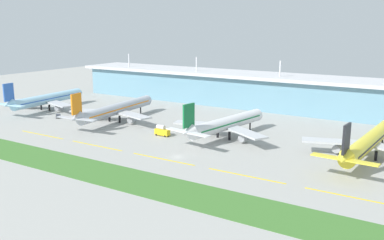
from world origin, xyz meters
The scene contains 14 objects.
ground_plane centered at (0.00, 0.00, 0.00)m, with size 600.00×600.00×0.00m, color #9E9E99.
terminal_building centered at (0.00, 110.60, 10.24)m, with size 288.00×34.00×29.08m.
airliner_nearest centered at (-116.34, 35.30, 6.45)m, with size 48.56×62.07×18.90m.
airliner_near_middle centered at (-60.93, 33.67, 6.45)m, with size 48.53×68.30×18.90m.
airliner_center centered at (2.51, 34.39, 6.44)m, with size 48.27×58.97×18.90m.
airliner_far_middle centered at (61.46, 36.99, 6.46)m, with size 48.70×70.03×18.90m.
taxiway_stripe_west centered at (-71.00, -5.12, 0.02)m, with size 28.00×0.70×0.04m, color yellow.
taxiway_stripe_mid_west centered at (-37.00, -5.12, 0.02)m, with size 28.00×0.70×0.04m, color yellow.
taxiway_stripe_centre centered at (-3.00, -5.12, 0.02)m, with size 28.00×0.70×0.04m, color yellow.
taxiway_stripe_mid_east centered at (31.00, -5.12, 0.02)m, with size 28.00×0.70×0.04m, color yellow.
taxiway_stripe_east centered at (65.00, -5.12, 0.02)m, with size 28.00×0.70×0.04m, color yellow.
grass_verge centered at (0.00, -28.57, 0.05)m, with size 300.00×18.00×0.10m, color #3D702D.
fuel_truck centered at (-23.66, 22.69, 2.26)m, with size 7.29×2.90×4.95m.
pushback_tug centered at (-93.48, 23.80, 1.10)m, with size 4.92×4.65×1.85m.
Camera 1 is at (87.60, -128.65, 49.01)m, focal length 40.08 mm.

